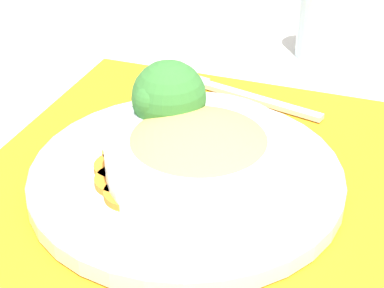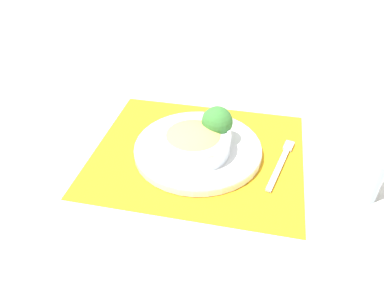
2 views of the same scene
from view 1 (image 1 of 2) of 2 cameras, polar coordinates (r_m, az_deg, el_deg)
name	(u,v)px [view 1 (image 1 of 2)]	position (r m, az deg, el deg)	size (l,w,h in m)	color
ground_plane	(186,189)	(0.60, -0.51, -4.01)	(4.00, 4.00, 0.00)	beige
placemat	(186,187)	(0.60, -0.51, -3.86)	(0.50, 0.43, 0.00)	orange
plate	(186,176)	(0.59, -0.51, -2.82)	(0.29, 0.29, 0.02)	white
bowl	(198,153)	(0.57, 0.57, -0.80)	(0.17, 0.17, 0.06)	silver
broccoli_floret	(168,99)	(0.60, -2.11, 4.06)	(0.07, 0.07, 0.09)	#84AD5B
carrot_slice_near	(125,155)	(0.61, -5.94, -0.94)	(0.05, 0.05, 0.01)	orange
carrot_slice_middle	(119,167)	(0.60, -6.55, -2.05)	(0.05, 0.05, 0.01)	orange
carrot_slice_far	(120,181)	(0.58, -6.44, -3.25)	(0.05, 0.05, 0.01)	orange
carrot_slice_extra	(130,193)	(0.56, -5.55, -4.39)	(0.05, 0.05, 0.01)	orange
water_glass	(321,25)	(0.87, 11.38, 10.30)	(0.06, 0.06, 0.10)	silver
fork	(234,93)	(0.76, 3.78, 4.57)	(0.05, 0.18, 0.01)	silver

